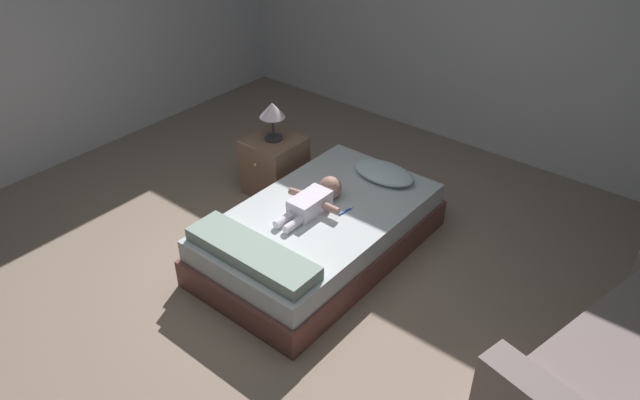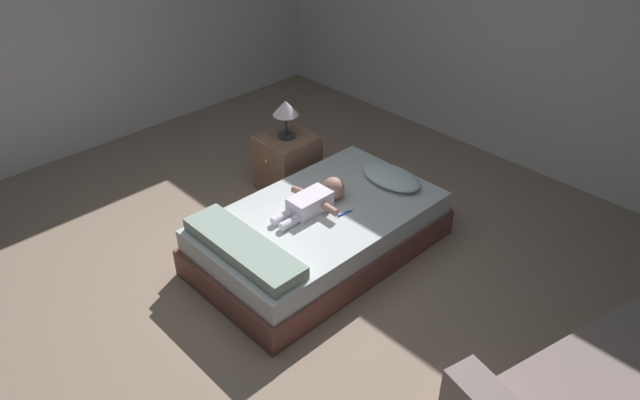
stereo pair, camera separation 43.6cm
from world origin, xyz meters
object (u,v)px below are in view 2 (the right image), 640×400
Objects in this scene: toothbrush at (346,212)px; lamp at (286,110)px; bed at (320,233)px; nightstand at (288,163)px; pillow at (391,177)px; baby at (316,199)px.

toothbrush is 0.41× the size of lamp.
nightstand is (-0.88, 0.44, 0.07)m from bed.
lamp reaches higher than nightstand.
baby is (-0.16, -0.67, 0.02)m from pillow.
toothbrush is at bearing -17.31° from lamp.
lamp is at bearing 152.72° from baby.
nightstand is 0.52m from lamp.
bed is at bearing -98.69° from pillow.
nightstand is at bearing -165.94° from pillow.
lamp reaches higher than pillow.
baby is 4.71× the size of toothbrush.
toothbrush reaches higher than bed.
nightstand is at bearing -90.00° from lamp.
baby is at bearing -27.28° from nightstand.
bed is 5.60× the size of lamp.
pillow is 0.69m from baby.
baby is 0.24m from toothbrush.
lamp reaches higher than baby.
lamp is (-0.00, 0.00, 0.52)m from nightstand.
baby is 0.94m from nightstand.
pillow is at bearing 95.05° from toothbrush.
lamp is (-1.03, 0.32, 0.38)m from toothbrush.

